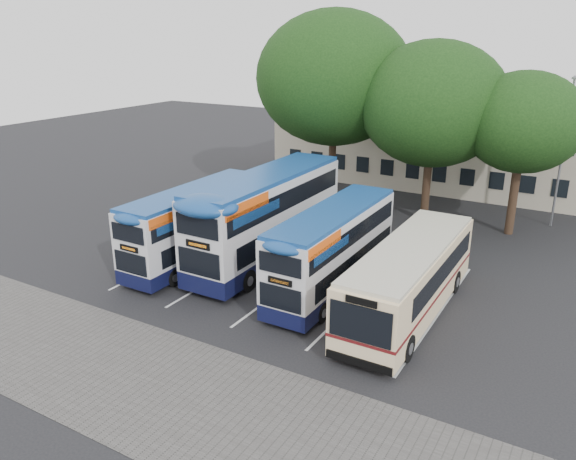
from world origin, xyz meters
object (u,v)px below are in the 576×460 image
at_px(bus_dd_right, 333,246).
at_px(bus_single, 410,275).
at_px(tree_mid, 433,104).
at_px(bus_dd_left, 196,222).
at_px(tree_left, 334,78).
at_px(lamp_post, 564,145).
at_px(tree_right, 524,123).
at_px(bus_dd_mid, 268,213).

height_order(bus_dd_right, bus_single, bus_dd_right).
relative_size(bus_dd_right, bus_single, 0.90).
distance_m(bus_dd_right, bus_single, 3.88).
distance_m(tree_mid, bus_dd_left, 15.91).
height_order(tree_left, bus_single, tree_left).
bearing_deg(bus_dd_left, bus_dd_right, 2.90).
bearing_deg(bus_single, bus_dd_left, 179.60).
relative_size(tree_left, bus_single, 1.23).
bearing_deg(bus_dd_right, lamp_post, 62.70).
bearing_deg(tree_left, lamp_post, 10.22).
height_order(bus_dd_left, bus_dd_right, bus_dd_right).
xyz_separation_m(tree_mid, bus_single, (3.25, -12.69, -5.55)).
height_order(tree_mid, tree_right, tree_mid).
bearing_deg(bus_single, tree_mid, 104.38).
xyz_separation_m(lamp_post, bus_dd_left, (-15.43, -15.46, -2.93)).
distance_m(lamp_post, bus_single, 16.37).
xyz_separation_m(lamp_post, bus_dd_right, (-7.78, -15.07, -2.92)).
relative_size(bus_dd_left, bus_dd_right, 1.00).
height_order(tree_left, tree_right, tree_left).
height_order(lamp_post, bus_single, lamp_post).
distance_m(tree_left, tree_right, 12.11).
distance_m(bus_dd_left, bus_single, 11.49).
distance_m(lamp_post, tree_right, 3.77).
relative_size(tree_mid, tree_right, 1.17).
relative_size(tree_right, bus_dd_right, 1.01).
height_order(tree_mid, bus_single, tree_mid).
relative_size(tree_left, bus_dd_right, 1.37).
relative_size(bus_dd_mid, bus_dd_right, 1.19).
bearing_deg(bus_dd_right, bus_dd_left, -177.10).
relative_size(lamp_post, tree_mid, 0.82).
bearing_deg(tree_mid, tree_left, 177.14).
relative_size(tree_left, bus_dd_mid, 1.15).
bearing_deg(bus_dd_mid, bus_single, -13.54).
relative_size(tree_left, tree_right, 1.36).
distance_m(tree_left, bus_dd_mid, 12.64).
xyz_separation_m(tree_mid, bus_dd_left, (-8.23, -12.61, -5.16)).
bearing_deg(bus_dd_left, tree_right, 43.39).
bearing_deg(bus_dd_right, bus_single, -6.97).
xyz_separation_m(lamp_post, tree_mid, (-7.20, -2.86, 2.24)).
bearing_deg(tree_right, bus_dd_mid, -133.72).
height_order(bus_dd_mid, bus_single, bus_dd_mid).
relative_size(lamp_post, tree_left, 0.70).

